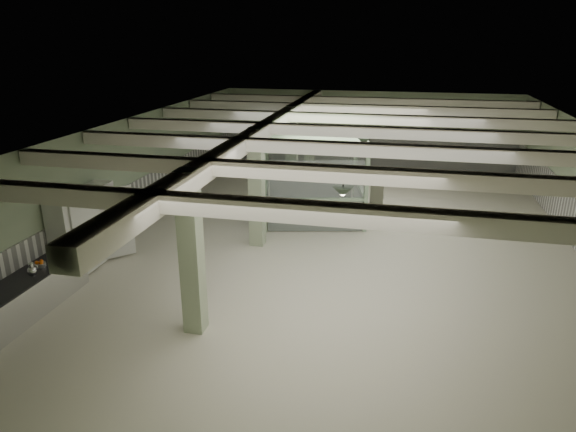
% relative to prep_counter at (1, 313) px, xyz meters
% --- Properties ---
extents(floor, '(20.00, 20.00, 0.00)m').
position_rel_prep_counter_xyz_m(floor, '(6.54, 7.00, -0.46)').
color(floor, silver).
rests_on(floor, ground).
extents(ceiling, '(14.00, 20.00, 0.02)m').
position_rel_prep_counter_xyz_m(ceiling, '(6.54, 7.00, 3.14)').
color(ceiling, silver).
rests_on(ceiling, wall_back).
extents(wall_back, '(14.00, 0.02, 3.60)m').
position_rel_prep_counter_xyz_m(wall_back, '(6.54, 17.00, 1.34)').
color(wall_back, '#A6B792').
rests_on(wall_back, floor).
extents(wall_front, '(14.00, 0.02, 3.60)m').
position_rel_prep_counter_xyz_m(wall_front, '(6.54, -3.00, 1.34)').
color(wall_front, '#A6B792').
rests_on(wall_front, floor).
extents(wall_left, '(0.02, 20.00, 3.60)m').
position_rel_prep_counter_xyz_m(wall_left, '(-0.46, 7.00, 1.34)').
color(wall_left, '#A6B792').
rests_on(wall_left, floor).
extents(wainscot_left, '(0.05, 19.90, 1.50)m').
position_rel_prep_counter_xyz_m(wainscot_left, '(-0.43, 7.00, 0.29)').
color(wainscot_left, white).
rests_on(wainscot_left, floor).
extents(wainscot_back, '(13.90, 0.05, 1.50)m').
position_rel_prep_counter_xyz_m(wainscot_back, '(6.54, 16.98, 0.29)').
color(wainscot_back, white).
rests_on(wainscot_back, floor).
extents(girder, '(0.45, 19.90, 0.40)m').
position_rel_prep_counter_xyz_m(girder, '(4.04, 7.00, 2.92)').
color(girder, white).
rests_on(girder, ceiling).
extents(beam_a, '(13.90, 0.35, 0.32)m').
position_rel_prep_counter_xyz_m(beam_a, '(6.54, -0.50, 2.96)').
color(beam_a, white).
rests_on(beam_a, ceiling).
extents(beam_b, '(13.90, 0.35, 0.32)m').
position_rel_prep_counter_xyz_m(beam_b, '(6.54, 2.00, 2.96)').
color(beam_b, white).
rests_on(beam_b, ceiling).
extents(beam_c, '(13.90, 0.35, 0.32)m').
position_rel_prep_counter_xyz_m(beam_c, '(6.54, 4.50, 2.96)').
color(beam_c, white).
rests_on(beam_c, ceiling).
extents(beam_d, '(13.90, 0.35, 0.32)m').
position_rel_prep_counter_xyz_m(beam_d, '(6.54, 7.00, 2.96)').
color(beam_d, white).
rests_on(beam_d, ceiling).
extents(beam_e, '(13.90, 0.35, 0.32)m').
position_rel_prep_counter_xyz_m(beam_e, '(6.54, 9.50, 2.96)').
color(beam_e, white).
rests_on(beam_e, ceiling).
extents(beam_f, '(13.90, 0.35, 0.32)m').
position_rel_prep_counter_xyz_m(beam_f, '(6.54, 12.00, 2.96)').
color(beam_f, white).
rests_on(beam_f, ceiling).
extents(beam_g, '(13.90, 0.35, 0.32)m').
position_rel_prep_counter_xyz_m(beam_g, '(6.54, 14.50, 2.96)').
color(beam_g, white).
rests_on(beam_g, ceiling).
extents(column_a, '(0.42, 0.42, 3.60)m').
position_rel_prep_counter_xyz_m(column_a, '(4.04, 1.00, 1.34)').
color(column_a, '#A9BA95').
rests_on(column_a, floor).
extents(column_b, '(0.42, 0.42, 3.60)m').
position_rel_prep_counter_xyz_m(column_b, '(4.04, 6.00, 1.34)').
color(column_b, '#A9BA95').
rests_on(column_b, floor).
extents(column_c, '(0.42, 0.42, 3.60)m').
position_rel_prep_counter_xyz_m(column_c, '(4.04, 11.00, 1.34)').
color(column_c, '#A9BA95').
rests_on(column_c, floor).
extents(column_d, '(0.42, 0.42, 3.60)m').
position_rel_prep_counter_xyz_m(column_d, '(4.04, 15.00, 1.34)').
color(column_d, '#A9BA95').
rests_on(column_d, floor).
extents(pendant_front, '(0.44, 0.44, 0.22)m').
position_rel_prep_counter_xyz_m(pendant_front, '(7.04, 2.00, 2.59)').
color(pendant_front, '#2A382B').
rests_on(pendant_front, ceiling).
extents(pendant_mid, '(0.44, 0.44, 0.22)m').
position_rel_prep_counter_xyz_m(pendant_mid, '(7.04, 7.50, 2.59)').
color(pendant_mid, '#2A382B').
rests_on(pendant_mid, ceiling).
extents(pendant_back, '(0.44, 0.44, 0.22)m').
position_rel_prep_counter_xyz_m(pendant_back, '(7.04, 12.50, 2.59)').
color(pendant_back, '#2A382B').
rests_on(pendant_back, ceiling).
extents(prep_counter, '(0.89, 5.12, 0.91)m').
position_rel_prep_counter_xyz_m(prep_counter, '(0.00, 0.00, 0.00)').
color(prep_counter, silver).
rests_on(prep_counter, floor).
extents(pitcher_far, '(0.29, 0.31, 0.31)m').
position_rel_prep_counter_xyz_m(pitcher_far, '(0.14, 0.94, 0.60)').
color(pitcher_far, silver).
rests_on(pitcher_far, prep_counter).
extents(orange_bowl, '(0.33, 0.33, 0.09)m').
position_rel_prep_counter_xyz_m(orange_bowl, '(-0.01, 1.41, 0.49)').
color(orange_bowl, '#B2B2B7').
rests_on(orange_bowl, prep_counter).
extents(walkin_cooler, '(1.06, 2.35, 2.16)m').
position_rel_prep_counter_xyz_m(walkin_cooler, '(-0.08, 3.42, 0.62)').
color(walkin_cooler, silver).
rests_on(walkin_cooler, floor).
extents(guard_booth, '(4.10, 3.69, 2.85)m').
position_rel_prep_counter_xyz_m(guard_booth, '(5.28, 8.75, 1.43)').
color(guard_booth, '#9BBA94').
rests_on(guard_booth, floor).
extents(filing_cabinet, '(0.47, 0.65, 1.36)m').
position_rel_prep_counter_xyz_m(filing_cabinet, '(7.46, 8.93, 0.22)').
color(filing_cabinet, '#5B5C4D').
rests_on(filing_cabinet, floor).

